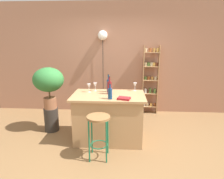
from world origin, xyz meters
The scene contains 15 objects.
ground centered at (0.00, 0.00, 0.00)m, with size 12.00×12.00×0.00m, color brown.
back_wall centered at (0.00, 1.95, 1.40)m, with size 6.40×0.10×2.80m, color #9E6B51.
kitchen_counter centered at (0.00, 0.30, 0.45)m, with size 1.34×0.81×0.90m.
bar_stool centered at (-0.11, -0.34, 0.55)m, with size 0.37×0.37×0.73m.
spice_shelf centered at (0.96, 1.80, 0.92)m, with size 0.39×0.15×1.75m.
plant_stool centered at (-1.24, 0.61, 0.25)m, with size 0.29×0.29×0.50m, color #2D2823.
potted_plant centered at (-1.24, 0.61, 1.06)m, with size 0.62×0.56×0.86m.
bottle_vinegar centered at (-0.02, 0.50, 1.03)m, with size 0.06×0.06×0.35m.
bottle_spirits_clear centered at (0.01, 0.35, 1.02)m, with size 0.08×0.08×0.34m.
bottle_olive_oil centered at (0.05, 0.03, 1.00)m, with size 0.07×0.07×0.27m.
wine_glass_left centered at (-0.39, 0.46, 1.01)m, with size 0.07×0.07×0.16m.
wine_glass_center centered at (0.50, 0.62, 1.01)m, with size 0.07×0.07×0.16m.
wine_glass_right centered at (-0.28, 0.56, 1.01)m, with size 0.07×0.07×0.16m.
cookbook centered at (0.29, 0.02, 0.92)m, with size 0.21×0.15×0.04m, color maroon.
pendant_globe_light centered at (-0.26, 1.84, 1.96)m, with size 0.24×0.24×2.10m.
Camera 1 is at (0.28, -3.24, 1.90)m, focal length 32.00 mm.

